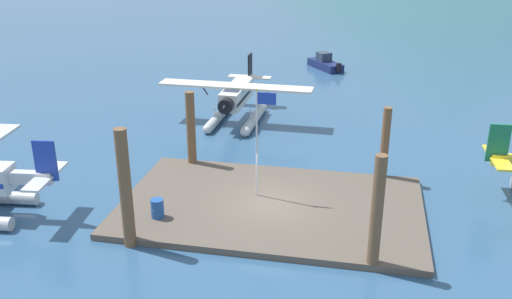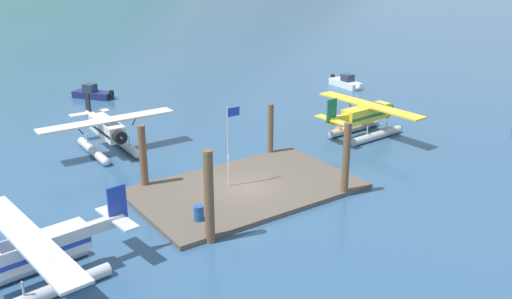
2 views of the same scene
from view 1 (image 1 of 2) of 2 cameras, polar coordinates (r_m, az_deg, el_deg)
ground_plane at (r=26.98m, az=1.54°, el=-6.05°), size 1200.00×1200.00×0.00m
dock_platform at (r=26.91m, az=1.54°, el=-5.76°), size 14.18×8.79×0.30m
piling_near_left at (r=23.49m, az=-13.09°, el=-3.95°), size 0.52×0.52×5.23m
piling_near_right at (r=21.88m, az=12.13°, el=-6.44°), size 0.47×0.47×4.84m
piling_far_left at (r=30.93m, az=-6.60°, el=1.95°), size 0.49×0.49×4.35m
piling_far_right at (r=29.81m, az=12.92°, el=0.45°), size 0.43×0.43×4.05m
flagpole at (r=26.27m, az=0.36°, el=1.99°), size 0.95×0.10×5.39m
fuel_drum at (r=25.82m, az=-9.97°, el=-5.89°), size 0.62×0.62×0.88m
seaplane_cream_bow_left at (r=38.34m, az=-2.00°, el=5.06°), size 10.42×7.98×3.84m
boat_navy_open_north at (r=54.09m, az=6.96°, el=8.67°), size 3.71×4.26×1.50m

